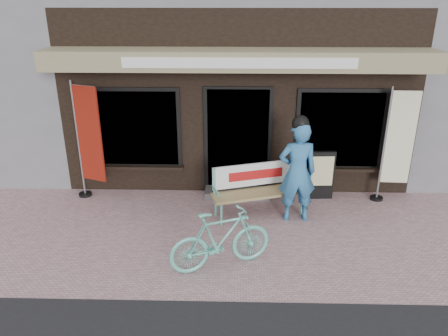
{
  "coord_description": "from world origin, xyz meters",
  "views": [
    {
      "loc": [
        -0.06,
        -6.25,
        3.91
      ],
      "look_at": [
        -0.24,
        0.7,
        1.05
      ],
      "focal_mm": 35.0,
      "sensor_mm": 36.0,
      "label": 1
    }
  ],
  "objects_px": {
    "bench": "(258,185)",
    "bicycle": "(221,239)",
    "nobori_cream": "(397,144)",
    "nobori_red": "(88,140)",
    "menu_stand": "(321,175)",
    "person": "(297,170)"
  },
  "relations": [
    {
      "from": "bicycle",
      "to": "person",
      "type": "bearing_deg",
      "value": -61.93
    },
    {
      "from": "bench",
      "to": "menu_stand",
      "type": "xyz_separation_m",
      "value": [
        1.29,
        0.63,
        -0.04
      ]
    },
    {
      "from": "bicycle",
      "to": "nobori_cream",
      "type": "xyz_separation_m",
      "value": [
        3.28,
        2.36,
        0.7
      ]
    },
    {
      "from": "nobori_cream",
      "to": "menu_stand",
      "type": "distance_m",
      "value": 1.52
    },
    {
      "from": "nobori_cream",
      "to": "menu_stand",
      "type": "bearing_deg",
      "value": -178.59
    },
    {
      "from": "nobori_red",
      "to": "menu_stand",
      "type": "distance_m",
      "value": 4.59
    },
    {
      "from": "nobori_red",
      "to": "bench",
      "type": "bearing_deg",
      "value": 11.38
    },
    {
      "from": "bench",
      "to": "bicycle",
      "type": "xyz_separation_m",
      "value": [
        -0.62,
        -1.77,
        -0.08
      ]
    },
    {
      "from": "person",
      "to": "menu_stand",
      "type": "relative_size",
      "value": 1.96
    },
    {
      "from": "bench",
      "to": "menu_stand",
      "type": "bearing_deg",
      "value": 8.3
    },
    {
      "from": "bench",
      "to": "bicycle",
      "type": "bearing_deg",
      "value": -127.08
    },
    {
      "from": "bicycle",
      "to": "menu_stand",
      "type": "height_order",
      "value": "menu_stand"
    },
    {
      "from": "nobori_red",
      "to": "person",
      "type": "bearing_deg",
      "value": 9.62
    },
    {
      "from": "bicycle",
      "to": "nobori_cream",
      "type": "bearing_deg",
      "value": -75.82
    },
    {
      "from": "nobori_cream",
      "to": "bench",
      "type": "bearing_deg",
      "value": -164.44
    },
    {
      "from": "bicycle",
      "to": "nobori_red",
      "type": "relative_size",
      "value": 0.67
    },
    {
      "from": "person",
      "to": "nobori_cream",
      "type": "xyz_separation_m",
      "value": [
        1.98,
        0.83,
        0.21
      ]
    },
    {
      "from": "person",
      "to": "nobori_cream",
      "type": "height_order",
      "value": "nobori_cream"
    },
    {
      "from": "bench",
      "to": "person",
      "type": "relative_size",
      "value": 0.92
    },
    {
      "from": "bench",
      "to": "menu_stand",
      "type": "height_order",
      "value": "menu_stand"
    },
    {
      "from": "bicycle",
      "to": "nobori_cream",
      "type": "relative_size",
      "value": 0.7
    },
    {
      "from": "menu_stand",
      "to": "bench",
      "type": "bearing_deg",
      "value": -157.25
    }
  ]
}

